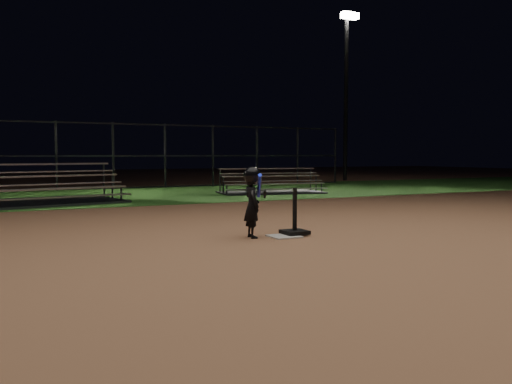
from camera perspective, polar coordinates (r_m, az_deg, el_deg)
name	(u,v)px	position (r m, az deg, el deg)	size (l,w,h in m)	color
ground	(284,237)	(8.46, 3.03, -4.82)	(80.00, 80.00, 0.00)	#A56E4B
grass_strip	(133,194)	(17.80, -12.99, -0.26)	(60.00, 8.00, 0.01)	#285B1D
home_plate	(284,236)	(8.45, 3.03, -4.74)	(0.45, 0.45, 0.02)	beige
batting_tee	(295,226)	(8.62, 4.14, -3.60)	(0.38, 0.38, 0.74)	black
child_batter	(252,200)	(8.31, -0.41, -0.86)	(0.40, 0.60, 1.11)	black
bleacher_left	(37,196)	(14.94, -22.35, -0.43)	(4.67, 2.95, 1.06)	#ADADB1
bleacher_right	(271,188)	(17.94, 1.63, 0.41)	(3.65, 2.21, 0.84)	#BABABF
backstop_fence	(113,156)	(20.69, -14.98, 3.74)	(20.08, 0.08, 2.50)	#38383D
light_pole_right	(347,82)	(27.69, 9.65, 11.52)	(0.90, 0.53, 8.30)	#2D2D30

